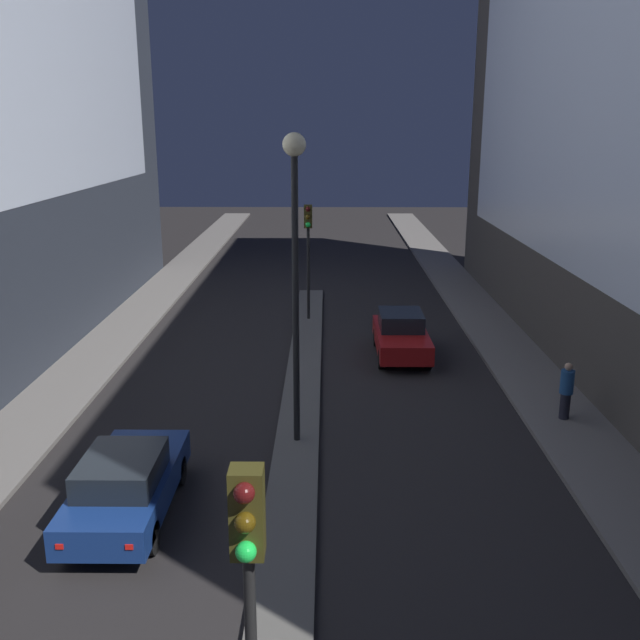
# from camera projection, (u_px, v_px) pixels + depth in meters

# --- Properties ---
(median_strip) EXTENTS (1.09, 28.97, 0.13)m
(median_strip) POSITION_uv_depth(u_px,v_px,m) (300.00, 410.00, 19.85)
(median_strip) COLOR #56544F
(median_strip) RESTS_ON ground
(traffic_light_near) EXTENTS (0.32, 0.42, 4.58)m
(traffic_light_near) POSITION_uv_depth(u_px,v_px,m) (249.00, 586.00, 6.82)
(traffic_light_near) COLOR black
(traffic_light_near) RESTS_ON median_strip
(traffic_light_mid) EXTENTS (0.32, 0.42, 4.58)m
(traffic_light_mid) POSITION_uv_depth(u_px,v_px,m) (308.00, 236.00, 27.99)
(traffic_light_mid) COLOR black
(traffic_light_mid) RESTS_ON median_strip
(street_lamp) EXTENTS (0.54, 0.54, 7.45)m
(street_lamp) POSITION_uv_depth(u_px,v_px,m) (295.00, 232.00, 16.45)
(street_lamp) COLOR black
(street_lamp) RESTS_ON median_strip
(car_left_lane) EXTENTS (1.74, 4.31, 1.48)m
(car_left_lane) POSITION_uv_depth(u_px,v_px,m) (126.00, 484.00, 14.36)
(car_left_lane) COLOR navy
(car_left_lane) RESTS_ON ground
(car_right_lane) EXTENTS (1.72, 4.04, 1.51)m
(car_right_lane) POSITION_uv_depth(u_px,v_px,m) (401.00, 335.00, 24.45)
(car_right_lane) COLOR maroon
(car_right_lane) RESTS_ON ground
(pedestrian_on_right_sidewalk) EXTENTS (0.36, 0.36, 1.57)m
(pedestrian_on_right_sidewalk) POSITION_uv_depth(u_px,v_px,m) (566.00, 390.00, 18.90)
(pedestrian_on_right_sidewalk) COLOR black
(pedestrian_on_right_sidewalk) RESTS_ON sidewalk_right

